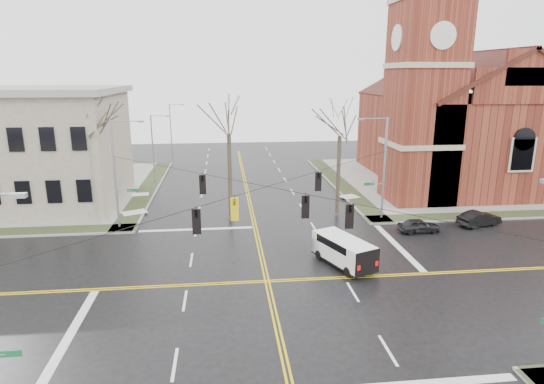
{
  "coord_description": "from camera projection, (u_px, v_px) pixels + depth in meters",
  "views": [
    {
      "loc": [
        -2.55,
        -26.29,
        12.78
      ],
      "look_at": [
        0.97,
        6.0,
        4.27
      ],
      "focal_mm": 30.0,
      "sensor_mm": 36.0,
      "label": 1
    }
  ],
  "objects": [
    {
      "name": "parked_car_a",
      "position": [
        419.0,
        226.0,
        37.53
      ],
      "size": [
        3.45,
        1.48,
        1.16
      ],
      "primitive_type": "imported",
      "rotation": [
        0.0,
        0.0,
        1.6
      ],
      "color": "black",
      "rests_on": "ground"
    },
    {
      "name": "tree_nw_far",
      "position": [
        91.0,
        130.0,
        38.77
      ],
      "size": [
        4.0,
        4.0,
        11.14
      ],
      "color": "#332920",
      "rests_on": "ground"
    },
    {
      "name": "road_markings",
      "position": [
        267.0,
        281.0,
        28.79
      ],
      "size": [
        100.0,
        100.0,
        0.01
      ],
      "color": "gold",
      "rests_on": "ground"
    },
    {
      "name": "traffic_signals",
      "position": [
        268.0,
        202.0,
        26.77
      ],
      "size": [
        8.21,
        8.26,
        1.3
      ],
      "color": "black",
      "rests_on": "ground"
    },
    {
      "name": "sidewalks",
      "position": [
        267.0,
        280.0,
        28.77
      ],
      "size": [
        80.0,
        80.0,
        0.17
      ],
      "color": "gray",
      "rests_on": "ground"
    },
    {
      "name": "cargo_van",
      "position": [
        342.0,
        249.0,
        31.12
      ],
      "size": [
        3.72,
        5.37,
        1.91
      ],
      "rotation": [
        0.0,
        0.0,
        0.39
      ],
      "color": "white",
      "rests_on": "ground"
    },
    {
      "name": "span_wires",
      "position": [
        267.0,
        187.0,
        27.22
      ],
      "size": [
        23.02,
        23.02,
        0.03
      ],
      "color": "black",
      "rests_on": "ground"
    },
    {
      "name": "signal_pole_ne",
      "position": [
        383.0,
        165.0,
        39.78
      ],
      "size": [
        2.75,
        0.22,
        9.0
      ],
      "color": "gray",
      "rests_on": "ground"
    },
    {
      "name": "tree_ne",
      "position": [
        340.0,
        131.0,
        40.43
      ],
      "size": [
        4.0,
        4.0,
        10.75
      ],
      "color": "#332920",
      "rests_on": "ground"
    },
    {
      "name": "signal_pole_nw",
      "position": [
        117.0,
        171.0,
        37.41
      ],
      "size": [
        2.75,
        0.22,
        9.0
      ],
      "color": "gray",
      "rests_on": "ground"
    },
    {
      "name": "tree_nw_near",
      "position": [
        229.0,
        128.0,
        39.38
      ],
      "size": [
        4.0,
        4.0,
        11.3
      ],
      "color": "#332920",
      "rests_on": "ground"
    },
    {
      "name": "civic_building_a",
      "position": [
        23.0,
        150.0,
        44.33
      ],
      "size": [
        18.0,
        14.0,
        11.0
      ],
      "primitive_type": "cube",
      "color": "gray",
      "rests_on": "ground"
    },
    {
      "name": "streetlight_north_b",
      "position": [
        172.0,
        127.0,
        72.7
      ],
      "size": [
        2.3,
        0.2,
        8.0
      ],
      "color": "gray",
      "rests_on": "ground"
    },
    {
      "name": "parked_car_b",
      "position": [
        479.0,
        219.0,
        39.12
      ],
      "size": [
        4.15,
        2.4,
        1.29
      ],
      "primitive_type": "imported",
      "rotation": [
        0.0,
        0.0,
        1.85
      ],
      "color": "black",
      "rests_on": "ground"
    },
    {
      "name": "ground",
      "position": [
        267.0,
        281.0,
        28.79
      ],
      "size": [
        120.0,
        120.0,
        0.0
      ],
      "primitive_type": "plane",
      "color": "black",
      "rests_on": "ground"
    },
    {
      "name": "church",
      "position": [
        457.0,
        112.0,
        53.08
      ],
      "size": [
        24.28,
        27.48,
        27.5
      ],
      "color": "maroon",
      "rests_on": "ground"
    },
    {
      "name": "streetlight_north_a",
      "position": [
        154.0,
        146.0,
        53.47
      ],
      "size": [
        2.3,
        0.2,
        8.0
      ],
      "color": "gray",
      "rests_on": "ground"
    }
  ]
}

